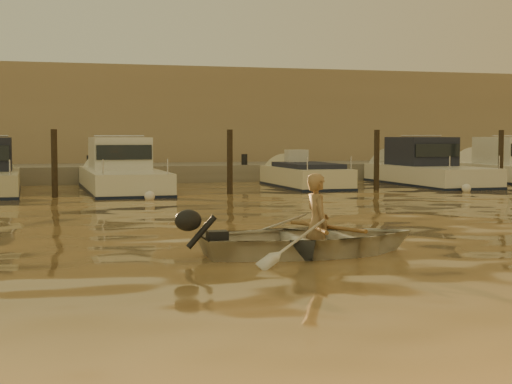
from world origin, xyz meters
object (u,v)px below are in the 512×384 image
object	(u,v)px
moored_boat_2	(122,172)
waterfront_building	(164,123)
moored_boat_3	(305,181)
moored_boat_4	(429,168)
person	(317,223)
dinghy	(311,239)

from	to	relation	value
moored_boat_2	waterfront_building	xyz separation A→B (m)	(3.28, 11.00, 1.77)
moored_boat_3	moored_boat_4	size ratio (longest dim) A/B	0.77
person	moored_boat_2	distance (m)	14.64
dinghy	moored_boat_3	distance (m)	15.49
dinghy	person	world-z (taller)	person
waterfront_building	dinghy	bearing A→B (deg)	-94.72
moored_boat_2	waterfront_building	world-z (taller)	waterfront_building
dinghy	moored_boat_2	distance (m)	14.63
person	moored_boat_4	bearing A→B (deg)	-33.48
dinghy	waterfront_building	bearing A→B (deg)	-3.87
person	moored_boat_3	xyz separation A→B (m)	(5.12, 14.58, -0.25)
moored_boat_3	waterfront_building	world-z (taller)	waterfront_building
person	moored_boat_2	bearing A→B (deg)	5.81
moored_boat_3	moored_boat_4	xyz separation A→B (m)	(4.84, 0.00, 0.40)
moored_boat_2	moored_boat_4	bearing A→B (deg)	0.00
dinghy	moored_boat_4	xyz separation A→B (m)	(10.06, 14.58, 0.39)
person	dinghy	bearing A→B (deg)	90.00
person	moored_boat_2	size ratio (longest dim) A/B	0.20
moored_boat_2	waterfront_building	distance (m)	11.61
moored_boat_3	waterfront_building	xyz separation A→B (m)	(-3.10, 11.00, 2.17)
dinghy	moored_boat_2	xyz separation A→B (m)	(-1.17, 14.58, 0.39)
moored_boat_4	moored_boat_2	bearing A→B (deg)	180.00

